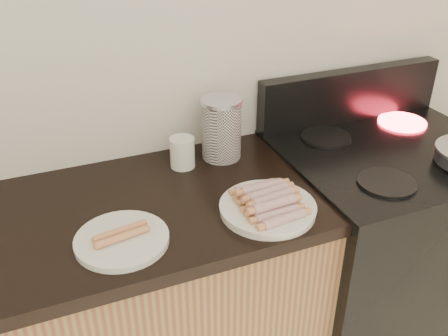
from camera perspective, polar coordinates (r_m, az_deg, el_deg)
name	(u,v)px	position (r m, az deg, el deg)	size (l,w,h in m)	color
wall_back	(141,37)	(1.60, -9.45, 14.50)	(4.00, 0.04, 2.60)	silver
stove	(375,253)	(2.06, 16.88, -9.30)	(0.76, 0.65, 0.91)	black
stove_panel	(350,95)	(1.98, 14.24, 8.09)	(0.76, 0.06, 0.20)	black
burner_near_left	(387,182)	(1.60, 18.09, -1.58)	(0.18, 0.18, 0.01)	black
burner_far_left	(326,137)	(1.84, 11.59, 3.49)	(0.18, 0.18, 0.01)	black
burner_far_right	(402,122)	(2.04, 19.68, 4.97)	(0.18, 0.18, 0.01)	#FF1E2D
main_plate	(268,209)	(1.42, 5.01, -4.71)	(0.27, 0.27, 0.02)	white
side_plate	(122,240)	(1.33, -11.59, -8.04)	(0.25, 0.25, 0.02)	white
hotdog_pile	(268,200)	(1.40, 5.07, -3.65)	(0.13, 0.21, 0.05)	maroon
plain_sausages	(121,234)	(1.32, -11.67, -7.39)	(0.13, 0.07, 0.02)	#D58456
canister	(221,129)	(1.66, -0.30, 4.53)	(0.14, 0.14, 0.21)	white
mug	(182,152)	(1.63, -4.78, 1.79)	(0.08, 0.08, 0.10)	white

